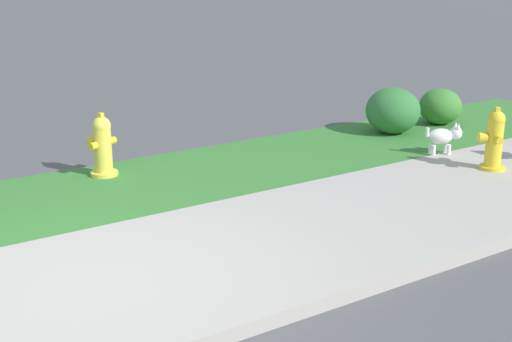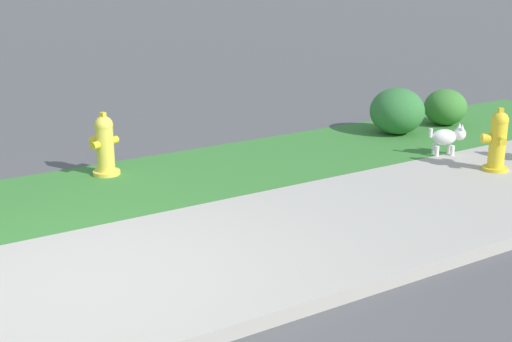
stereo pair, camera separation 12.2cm
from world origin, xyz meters
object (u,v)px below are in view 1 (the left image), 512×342
object	(u,v)px
fire_hydrant_by_grass_verge	(494,140)
shrub_bush_near_lamp	(393,111)
fire_hydrant_at_driveway	(102,146)
small_white_dog	(444,136)
shrub_bush_far_verge	(440,106)

from	to	relation	value
fire_hydrant_by_grass_verge	shrub_bush_near_lamp	distance (m)	2.05
fire_hydrant_at_driveway	small_white_dog	distance (m)	4.38
shrub_bush_near_lamp	fire_hydrant_at_driveway	bearing A→B (deg)	175.20
fire_hydrant_by_grass_verge	shrub_bush_far_verge	xyz separation A→B (m)	(1.31, 2.05, -0.10)
fire_hydrant_at_driveway	shrub_bush_far_verge	xyz separation A→B (m)	(5.35, -0.35, -0.09)
small_white_dog	shrub_bush_far_verge	bearing A→B (deg)	71.02
small_white_dog	shrub_bush_near_lamp	size ratio (longest dim) A/B	0.58
fire_hydrant_at_driveway	shrub_bush_near_lamp	world-z (taller)	fire_hydrant_at_driveway
fire_hydrant_at_driveway	shrub_bush_near_lamp	xyz separation A→B (m)	(4.33, -0.36, -0.03)
fire_hydrant_by_grass_verge	shrub_bush_far_verge	size ratio (longest dim) A/B	1.20
fire_hydrant_by_grass_verge	fire_hydrant_at_driveway	distance (m)	4.70
fire_hydrant_by_grass_verge	small_white_dog	distance (m)	0.82
small_white_dog	shrub_bush_far_verge	size ratio (longest dim) A/B	0.71
fire_hydrant_by_grass_verge	shrub_bush_near_lamp	xyz separation A→B (m)	(0.29, 2.03, -0.04)
fire_hydrant_at_driveway	shrub_bush_far_verge	distance (m)	5.36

